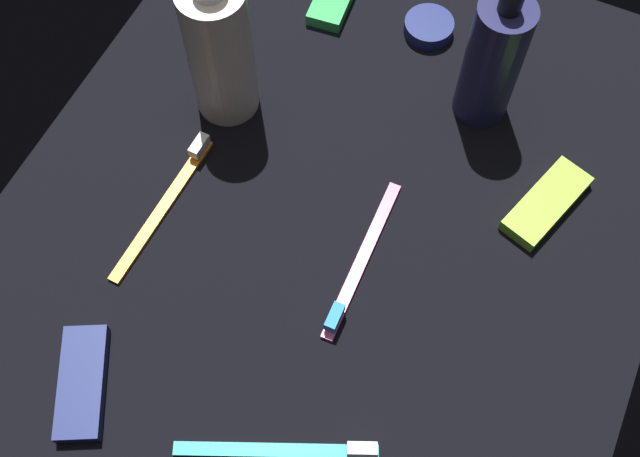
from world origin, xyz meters
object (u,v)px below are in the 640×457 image
Objects in this scene: lotion_bottle at (493,61)px; snack_bar_navy at (82,383)px; toothbrush_orange at (168,198)px; bodywash_bottle at (220,50)px; cream_tin_left at (427,26)px; toothbrush_teal at (289,450)px; snack_bar_lime at (546,203)px; toothbrush_pink at (360,263)px.

lotion_bottle is 49.91cm from snack_bar_navy.
toothbrush_orange is at bearing 159.91° from snack_bar_navy.
lotion_bottle is 1.73× the size of snack_bar_navy.
cream_tin_left is (-18.08, 15.94, -7.78)cm from bodywash_bottle.
toothbrush_teal is 1.63× the size of snack_bar_lime.
lotion_bottle is at bearing 169.63° from toothbrush_pink.
toothbrush_teal is at bearing -3.59° from snack_bar_lime.
snack_bar_navy is 53.13cm from cream_tin_left.
toothbrush_teal reaches higher than snack_bar_lime.
lotion_bottle is 27.18cm from bodywash_bottle.
bodywash_bottle is at bearing 157.44° from snack_bar_navy.
toothbrush_orange is 1.73× the size of snack_bar_lime.
toothbrush_orange is 38.23cm from snack_bar_lime.
cream_tin_left is (-7.32, -9.01, -7.01)cm from lotion_bottle.
snack_bar_lime is at bearing 133.96° from toothbrush_pink.
bodywash_bottle is at bearing -41.39° from cream_tin_left.
bodywash_bottle is 25.27cm from toothbrush_pink.
bodywash_bottle is 34.40cm from snack_bar_navy.
toothbrush_orange reaches higher than snack_bar_navy.
toothbrush_teal and toothbrush_orange have the same top height.
cream_tin_left is at bearing -111.96° from snack_bar_lime.
snack_bar_navy is (21.44, -18.03, 0.14)cm from toothbrush_pink.
toothbrush_pink is (-1.57, 20.54, 0.00)cm from toothbrush_orange.
snack_bar_lime is at bearing 113.88° from toothbrush_orange.
toothbrush_pink is (11.94, 20.79, -7.98)cm from bodywash_bottle.
toothbrush_teal is 0.94× the size of toothbrush_orange.
toothbrush_pink is 28.01cm from snack_bar_navy.
toothbrush_orange is (13.52, 0.25, -7.98)cm from bodywash_bottle.
lotion_bottle is 42.31cm from toothbrush_teal.
cream_tin_left is at bearing 138.61° from bodywash_bottle.
lotion_bottle is at bearing 134.51° from toothbrush_orange.
snack_bar_navy is at bearing -40.07° from toothbrush_pink.
lotion_bottle is 1.00× the size of toothbrush_orange.
toothbrush_teal is at bearing -3.71° from lotion_bottle.
snack_bar_navy is (2.54, -19.49, 0.14)cm from toothbrush_teal.
toothbrush_pink is 1.73× the size of snack_bar_navy.
cream_tin_left is at bearing -172.65° from toothbrush_teal.
toothbrush_teal is 19.66cm from snack_bar_navy.
bodywash_bottle is 1.04× the size of toothbrush_orange.
snack_bar_navy is (33.38, 2.76, -7.84)cm from bodywash_bottle.
toothbrush_orange is 20.60cm from toothbrush_pink.
lotion_bottle reaches higher than snack_bar_navy.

